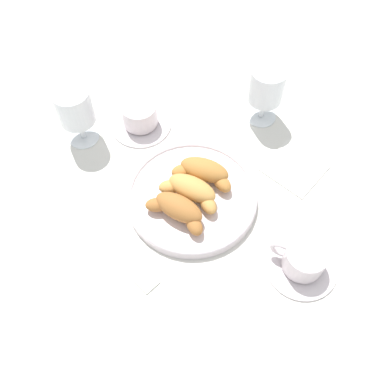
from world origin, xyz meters
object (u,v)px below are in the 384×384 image
(juice_glass_left, at_px, (266,87))
(pastry_plate, at_px, (192,197))
(croissant_extra, at_px, (178,209))
(sugar_packet, at_px, (144,278))
(croissant_small, at_px, (191,190))
(coffee_cup_near, at_px, (140,116))
(juice_glass_right, at_px, (74,109))
(croissant_large, at_px, (204,172))
(folded_napkin, at_px, (295,167))
(coffee_cup_far, at_px, (303,260))

(juice_glass_left, bearing_deg, pastry_plate, 84.16)
(croissant_extra, relative_size, sugar_packet, 2.74)
(croissant_small, relative_size, croissant_extra, 1.00)
(coffee_cup_near, distance_m, sugar_packet, 0.37)
(juice_glass_right, bearing_deg, juice_glass_left, -141.72)
(croissant_large, bearing_deg, sugar_packet, 91.68)
(croissant_large, distance_m, coffee_cup_near, 0.21)
(croissant_large, xyz_separation_m, folded_napkin, (-0.15, -0.13, -0.04))
(juice_glass_right, relative_size, sugar_packet, 2.80)
(folded_napkin, bearing_deg, juice_glass_right, 19.35)
(juice_glass_right, bearing_deg, croissant_large, -174.86)
(croissant_small, distance_m, sugar_packet, 0.19)
(sugar_packet, distance_m, folded_napkin, 0.39)
(coffee_cup_near, bearing_deg, folded_napkin, -170.42)
(pastry_plate, height_order, sugar_packet, pastry_plate)
(folded_napkin, bearing_deg, pastry_plate, 49.19)
(croissant_small, distance_m, juice_glass_left, 0.28)
(croissant_extra, xyz_separation_m, coffee_cup_far, (-0.25, -0.03, -0.02))
(croissant_small, xyz_separation_m, coffee_cup_near, (0.20, -0.12, -0.02))
(sugar_packet, xyz_separation_m, folded_napkin, (-0.14, -0.36, -0.00))
(juice_glass_right, bearing_deg, sugar_packet, 144.45)
(juice_glass_left, relative_size, folded_napkin, 1.27)
(juice_glass_left, relative_size, juice_glass_right, 1.00)
(coffee_cup_near, height_order, juice_glass_right, juice_glass_right)
(pastry_plate, height_order, croissant_small, croissant_small)
(sugar_packet, bearing_deg, coffee_cup_near, -39.91)
(croissant_extra, relative_size, coffee_cup_far, 1.01)
(croissant_large, xyz_separation_m, croissant_extra, (0.00, 0.10, 0.00))
(pastry_plate, bearing_deg, folded_napkin, -130.81)
(juice_glass_left, bearing_deg, juice_glass_right, 38.28)
(pastry_plate, xyz_separation_m, juice_glass_left, (-0.03, -0.27, 0.08))
(pastry_plate, distance_m, coffee_cup_near, 0.23)
(coffee_cup_far, xyz_separation_m, juice_glass_right, (0.53, -0.05, 0.07))
(folded_napkin, bearing_deg, coffee_cup_far, 115.33)
(croissant_extra, distance_m, juice_glass_left, 0.33)
(coffee_cup_far, distance_m, folded_napkin, 0.22)
(coffee_cup_near, bearing_deg, croissant_extra, 139.37)
(croissant_large, distance_m, folded_napkin, 0.20)
(pastry_plate, xyz_separation_m, coffee_cup_far, (-0.25, 0.03, 0.01))
(juice_glass_right, bearing_deg, croissant_small, 175.21)
(coffee_cup_near, bearing_deg, juice_glass_left, -145.71)
(coffee_cup_near, relative_size, folded_napkin, 1.24)
(juice_glass_right, bearing_deg, coffee_cup_far, 175.02)
(folded_napkin, bearing_deg, croissant_small, 49.71)
(pastry_plate, bearing_deg, coffee_cup_near, -30.43)
(croissant_small, bearing_deg, juice_glass_right, -4.79)
(croissant_small, height_order, juice_glass_left, juice_glass_left)
(croissant_large, distance_m, sugar_packet, 0.24)
(croissant_small, height_order, croissant_extra, same)
(croissant_small, bearing_deg, folded_napkin, -130.29)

